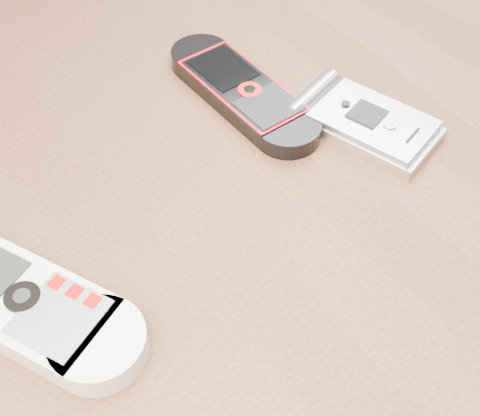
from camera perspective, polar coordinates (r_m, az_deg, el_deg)
name	(u,v)px	position (r m, az deg, el deg)	size (l,w,h in m)	color
table	(235,303)	(0.56, -0.41, -8.08)	(1.20, 0.80, 0.75)	black
nokia_white	(17,301)	(0.44, -18.47, -7.53)	(0.06, 0.18, 0.02)	silver
nokia_black_red	(242,91)	(0.56, 0.16, 9.94)	(0.05, 0.17, 0.02)	black
motorola_razr	(369,123)	(0.54, 10.97, 7.16)	(0.06, 0.12, 0.02)	#B4B4B9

